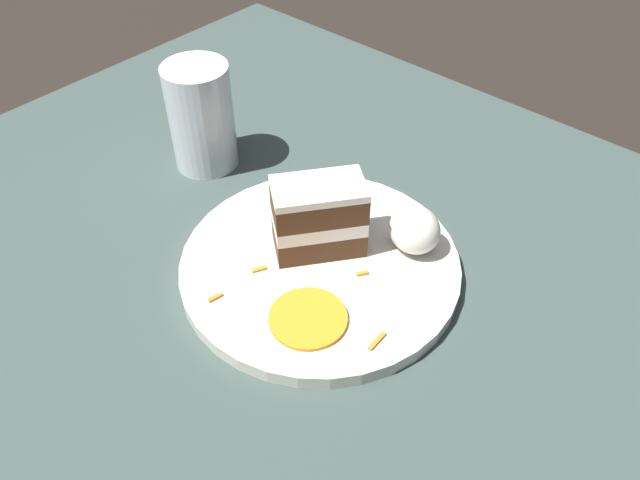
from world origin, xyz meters
The scene contains 8 objects.
ground_plane centered at (0.00, 0.00, 0.00)m, with size 6.00×6.00×0.00m, color black.
dining_table centered at (0.00, 0.00, 0.02)m, with size 0.98×0.94×0.03m, color #384742.
plate centered at (0.04, 0.04, 0.04)m, with size 0.29×0.29×0.02m, color silver.
cake_slice centered at (0.03, 0.06, 0.09)m, with size 0.10×0.10×0.08m.
cream_dollop centered at (0.10, 0.12, 0.08)m, with size 0.05×0.05×0.05m, color white.
orange_garnish centered at (0.08, -0.02, 0.05)m, with size 0.07×0.07×0.00m, color orange.
carrot_shreds_scatter centered at (0.04, 0.03, 0.05)m, with size 0.19×0.19×0.00m.
drinking_glass centered at (-0.19, 0.09, 0.09)m, with size 0.08×0.08×0.13m.
Camera 1 is at (0.34, -0.29, 0.51)m, focal length 35.00 mm.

